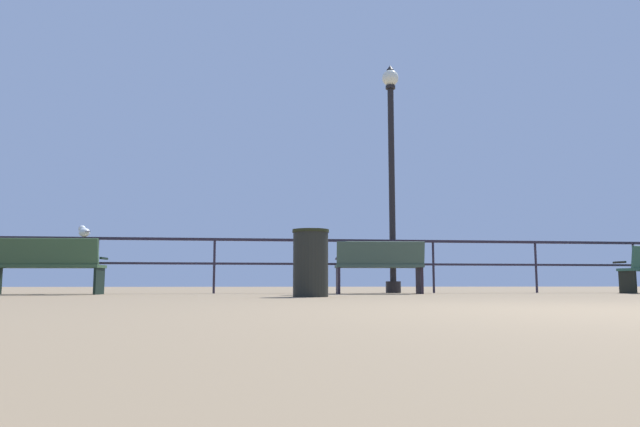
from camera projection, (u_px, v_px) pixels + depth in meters
name	position (u px, v px, depth m)	size (l,w,h in m)	color
ground_plane	(634.00, 311.00, 3.78)	(60.00, 60.00, 0.00)	#7F6A4E
pier_railing	(380.00, 253.00, 11.12)	(18.57, 0.05, 1.00)	#241E2B
bench_far_left	(46.00, 263.00, 9.54)	(1.80, 0.78, 0.90)	#314E31
bench_near_left	(379.00, 264.00, 10.20)	(1.54, 0.76, 0.90)	#364B3E
lamppost_center	(392.00, 162.00, 11.53)	(0.33, 0.33, 4.51)	black
seagull_on_rail	(84.00, 232.00, 10.54)	(0.31, 0.41, 0.22)	silver
trash_bin	(311.00, 263.00, 7.91)	(0.50, 0.50, 0.90)	black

